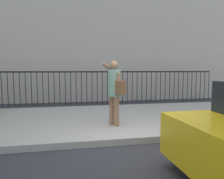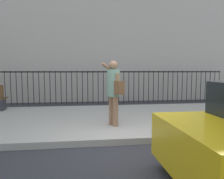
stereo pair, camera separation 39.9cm
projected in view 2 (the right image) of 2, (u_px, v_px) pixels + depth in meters
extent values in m
plane|color=#333338|center=(132.00, 145.00, 4.57)|extent=(60.00, 60.00, 0.00)
cube|color=#B2ADA3|center=(117.00, 119.00, 6.74)|extent=(28.00, 4.40, 0.15)
cube|color=beige|center=(102.00, 18.00, 12.53)|extent=(28.00, 4.00, 9.47)
cube|color=black|center=(106.00, 72.00, 10.26)|extent=(12.00, 0.04, 0.06)
cylinder|color=black|center=(5.00, 88.00, 9.75)|extent=(0.03, 0.03, 1.60)
cylinder|color=black|center=(11.00, 88.00, 9.78)|extent=(0.03, 0.03, 1.60)
cylinder|color=black|center=(16.00, 88.00, 9.81)|extent=(0.03, 0.03, 1.60)
cylinder|color=black|center=(22.00, 88.00, 9.84)|extent=(0.03, 0.03, 1.60)
cylinder|color=black|center=(28.00, 88.00, 9.87)|extent=(0.03, 0.03, 1.60)
cylinder|color=black|center=(33.00, 88.00, 9.90)|extent=(0.03, 0.03, 1.60)
cylinder|color=black|center=(39.00, 88.00, 9.93)|extent=(0.03, 0.03, 1.60)
cylinder|color=black|center=(45.00, 88.00, 9.97)|extent=(0.03, 0.03, 1.60)
cylinder|color=black|center=(50.00, 88.00, 10.00)|extent=(0.03, 0.03, 1.60)
cylinder|color=black|center=(56.00, 88.00, 10.03)|extent=(0.03, 0.03, 1.60)
cylinder|color=black|center=(61.00, 88.00, 10.06)|extent=(0.03, 0.03, 1.60)
cylinder|color=black|center=(66.00, 87.00, 10.09)|extent=(0.03, 0.03, 1.60)
cylinder|color=black|center=(72.00, 87.00, 10.12)|extent=(0.03, 0.03, 1.60)
cylinder|color=black|center=(77.00, 87.00, 10.15)|extent=(0.03, 0.03, 1.60)
cylinder|color=black|center=(82.00, 87.00, 10.19)|extent=(0.03, 0.03, 1.60)
cylinder|color=black|center=(88.00, 87.00, 10.22)|extent=(0.03, 0.03, 1.60)
cylinder|color=black|center=(93.00, 87.00, 10.25)|extent=(0.03, 0.03, 1.60)
cylinder|color=black|center=(98.00, 87.00, 10.28)|extent=(0.03, 0.03, 1.60)
cylinder|color=black|center=(103.00, 87.00, 10.31)|extent=(0.03, 0.03, 1.60)
cylinder|color=black|center=(109.00, 87.00, 10.34)|extent=(0.03, 0.03, 1.60)
cylinder|color=black|center=(114.00, 87.00, 10.37)|extent=(0.03, 0.03, 1.60)
cylinder|color=black|center=(119.00, 87.00, 10.41)|extent=(0.03, 0.03, 1.60)
cylinder|color=black|center=(124.00, 87.00, 10.44)|extent=(0.03, 0.03, 1.60)
cylinder|color=black|center=(129.00, 87.00, 10.47)|extent=(0.03, 0.03, 1.60)
cylinder|color=black|center=(134.00, 87.00, 10.50)|extent=(0.03, 0.03, 1.60)
cylinder|color=black|center=(139.00, 87.00, 10.53)|extent=(0.03, 0.03, 1.60)
cylinder|color=black|center=(144.00, 87.00, 10.56)|extent=(0.03, 0.03, 1.60)
cylinder|color=black|center=(149.00, 87.00, 10.60)|extent=(0.03, 0.03, 1.60)
cylinder|color=black|center=(153.00, 87.00, 10.63)|extent=(0.03, 0.03, 1.60)
cylinder|color=black|center=(158.00, 87.00, 10.66)|extent=(0.03, 0.03, 1.60)
cylinder|color=black|center=(163.00, 86.00, 10.69)|extent=(0.03, 0.03, 1.60)
cylinder|color=black|center=(168.00, 86.00, 10.72)|extent=(0.03, 0.03, 1.60)
cylinder|color=black|center=(173.00, 86.00, 10.75)|extent=(0.03, 0.03, 1.60)
cylinder|color=black|center=(177.00, 86.00, 10.78)|extent=(0.03, 0.03, 1.60)
cylinder|color=black|center=(182.00, 86.00, 10.82)|extent=(0.03, 0.03, 1.60)
cylinder|color=black|center=(187.00, 86.00, 10.85)|extent=(0.03, 0.03, 1.60)
cylinder|color=black|center=(191.00, 86.00, 10.88)|extent=(0.03, 0.03, 1.60)
cylinder|color=black|center=(196.00, 86.00, 10.91)|extent=(0.03, 0.03, 1.60)
cylinder|color=black|center=(201.00, 86.00, 10.94)|extent=(0.03, 0.03, 1.60)
cylinder|color=black|center=(205.00, 86.00, 10.97)|extent=(0.03, 0.03, 1.60)
cylinder|color=black|center=(210.00, 86.00, 11.00)|extent=(0.03, 0.03, 1.60)
cylinder|color=black|center=(214.00, 86.00, 11.04)|extent=(0.03, 0.03, 1.60)
cylinder|color=black|center=(219.00, 86.00, 11.07)|extent=(0.03, 0.03, 1.60)
cylinder|color=black|center=(195.00, 146.00, 3.62)|extent=(0.64, 0.23, 0.64)
cylinder|color=#936B4C|center=(111.00, 110.00, 5.71)|extent=(0.15, 0.15, 0.79)
cylinder|color=#936B4C|center=(115.00, 111.00, 5.54)|extent=(0.15, 0.15, 0.79)
cylinder|color=gray|center=(113.00, 83.00, 5.55)|extent=(0.45, 0.45, 0.72)
sphere|color=#936B4C|center=(113.00, 65.00, 5.51)|extent=(0.22, 0.22, 0.22)
cylinder|color=#936B4C|center=(109.00, 69.00, 5.69)|extent=(0.49, 0.29, 0.39)
cylinder|color=#936B4C|center=(118.00, 84.00, 5.39)|extent=(0.09, 0.09, 0.55)
cube|color=black|center=(112.00, 66.00, 5.67)|extent=(0.04, 0.07, 0.15)
cube|color=brown|center=(119.00, 88.00, 5.35)|extent=(0.26, 0.32, 0.34)
cube|color=#333338|center=(3.00, 105.00, 7.78)|extent=(0.08, 0.41, 0.40)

